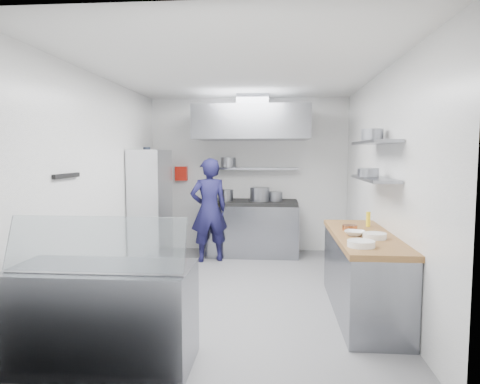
# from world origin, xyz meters

# --- Properties ---
(floor) EXTENTS (5.00, 5.00, 0.00)m
(floor) POSITION_xyz_m (0.00, 0.00, 0.00)
(floor) COLOR slate
(floor) RESTS_ON ground
(ceiling) EXTENTS (5.00, 5.00, 0.00)m
(ceiling) POSITION_xyz_m (0.00, 0.00, 2.80)
(ceiling) COLOR silver
(ceiling) RESTS_ON wall_back
(wall_back) EXTENTS (3.60, 2.80, 0.02)m
(wall_back) POSITION_xyz_m (0.00, 2.50, 1.40)
(wall_back) COLOR white
(wall_back) RESTS_ON floor
(wall_front) EXTENTS (3.60, 2.80, 0.02)m
(wall_front) POSITION_xyz_m (0.00, -2.50, 1.40)
(wall_front) COLOR white
(wall_front) RESTS_ON floor
(wall_left) EXTENTS (2.80, 5.00, 0.02)m
(wall_left) POSITION_xyz_m (-1.80, 0.00, 1.40)
(wall_left) COLOR white
(wall_left) RESTS_ON floor
(wall_right) EXTENTS (2.80, 5.00, 0.02)m
(wall_right) POSITION_xyz_m (1.80, 0.00, 1.40)
(wall_right) COLOR white
(wall_right) RESTS_ON floor
(gas_range) EXTENTS (1.60, 0.80, 0.90)m
(gas_range) POSITION_xyz_m (0.10, 2.10, 0.45)
(gas_range) COLOR gray
(gas_range) RESTS_ON floor
(cooktop) EXTENTS (1.57, 0.78, 0.06)m
(cooktop) POSITION_xyz_m (0.10, 2.10, 0.93)
(cooktop) COLOR black
(cooktop) RESTS_ON gas_range
(stock_pot_left) EXTENTS (0.28, 0.28, 0.20)m
(stock_pot_left) POSITION_xyz_m (-0.38, 2.06, 1.06)
(stock_pot_left) COLOR slate
(stock_pot_left) RESTS_ON cooktop
(stock_pot_mid) EXTENTS (0.34, 0.34, 0.24)m
(stock_pot_mid) POSITION_xyz_m (0.22, 2.05, 1.08)
(stock_pot_mid) COLOR slate
(stock_pot_mid) RESTS_ON cooktop
(stock_pot_right) EXTENTS (0.25, 0.25, 0.16)m
(stock_pot_right) POSITION_xyz_m (0.50, 2.12, 1.04)
(stock_pot_right) COLOR slate
(stock_pot_right) RESTS_ON cooktop
(over_range_shelf) EXTENTS (1.60, 0.30, 0.04)m
(over_range_shelf) POSITION_xyz_m (0.10, 2.34, 1.52)
(over_range_shelf) COLOR gray
(over_range_shelf) RESTS_ON wall_back
(shelf_pot_a) EXTENTS (0.27, 0.27, 0.18)m
(shelf_pot_a) POSITION_xyz_m (-0.37, 2.43, 1.63)
(shelf_pot_a) COLOR slate
(shelf_pot_a) RESTS_ON over_range_shelf
(extractor_hood) EXTENTS (1.90, 1.15, 0.55)m
(extractor_hood) POSITION_xyz_m (0.10, 1.93, 2.30)
(extractor_hood) COLOR gray
(extractor_hood) RESTS_ON wall_back
(hood_duct) EXTENTS (0.55, 0.55, 0.24)m
(hood_duct) POSITION_xyz_m (0.10, 2.15, 2.68)
(hood_duct) COLOR slate
(hood_duct) RESTS_ON extractor_hood
(red_firebox) EXTENTS (0.22, 0.10, 0.26)m
(red_firebox) POSITION_xyz_m (-1.25, 2.44, 1.42)
(red_firebox) COLOR red
(red_firebox) RESTS_ON wall_back
(chef) EXTENTS (0.73, 0.61, 1.72)m
(chef) POSITION_xyz_m (-0.60, 1.58, 0.86)
(chef) COLOR #15143D
(chef) RESTS_ON floor
(wire_rack) EXTENTS (0.50, 0.90, 1.85)m
(wire_rack) POSITION_xyz_m (-1.53, 1.40, 0.93)
(wire_rack) COLOR silver
(wire_rack) RESTS_ON floor
(rack_bin_a) EXTENTS (0.17, 0.21, 0.19)m
(rack_bin_a) POSITION_xyz_m (-1.53, 1.09, 0.80)
(rack_bin_a) COLOR white
(rack_bin_a) RESTS_ON wire_rack
(rack_bin_b) EXTENTS (0.15, 0.19, 0.17)m
(rack_bin_b) POSITION_xyz_m (-1.53, 1.48, 1.30)
(rack_bin_b) COLOR yellow
(rack_bin_b) RESTS_ON wire_rack
(rack_jar) EXTENTS (0.11, 0.11, 0.18)m
(rack_jar) POSITION_xyz_m (-1.48, 1.08, 1.80)
(rack_jar) COLOR black
(rack_jar) RESTS_ON wire_rack
(knife_strip) EXTENTS (0.04, 0.55, 0.05)m
(knife_strip) POSITION_xyz_m (-1.78, -0.90, 1.55)
(knife_strip) COLOR black
(knife_strip) RESTS_ON wall_left
(prep_counter_base) EXTENTS (0.62, 2.00, 0.84)m
(prep_counter_base) POSITION_xyz_m (1.48, -0.60, 0.42)
(prep_counter_base) COLOR gray
(prep_counter_base) RESTS_ON floor
(prep_counter_top) EXTENTS (0.65, 2.04, 0.06)m
(prep_counter_top) POSITION_xyz_m (1.48, -0.60, 0.87)
(prep_counter_top) COLOR olive
(prep_counter_top) RESTS_ON prep_counter_base
(plate_stack_a) EXTENTS (0.26, 0.26, 0.06)m
(plate_stack_a) POSITION_xyz_m (1.32, -1.27, 0.93)
(plate_stack_a) COLOR white
(plate_stack_a) RESTS_ON prep_counter_top
(plate_stack_b) EXTENTS (0.24, 0.24, 0.06)m
(plate_stack_b) POSITION_xyz_m (1.54, -0.85, 0.93)
(plate_stack_b) COLOR white
(plate_stack_b) RESTS_ON prep_counter_top
(copper_pan) EXTENTS (0.17, 0.17, 0.06)m
(copper_pan) POSITION_xyz_m (1.37, -0.37, 0.93)
(copper_pan) COLOR #BC6535
(copper_pan) RESTS_ON prep_counter_top
(squeeze_bottle) EXTENTS (0.05, 0.05, 0.18)m
(squeeze_bottle) POSITION_xyz_m (1.63, -0.09, 0.99)
(squeeze_bottle) COLOR yellow
(squeeze_bottle) RESTS_ON prep_counter_top
(mixing_bowl) EXTENTS (0.28, 0.28, 0.05)m
(mixing_bowl) POSITION_xyz_m (1.36, -0.69, 0.93)
(mixing_bowl) COLOR white
(mixing_bowl) RESTS_ON prep_counter_top
(wall_shelf_lower) EXTENTS (0.30, 1.30, 0.04)m
(wall_shelf_lower) POSITION_xyz_m (1.64, -0.30, 1.50)
(wall_shelf_lower) COLOR gray
(wall_shelf_lower) RESTS_ON wall_right
(wall_shelf_upper) EXTENTS (0.30, 1.30, 0.04)m
(wall_shelf_upper) POSITION_xyz_m (1.64, -0.30, 1.92)
(wall_shelf_upper) COLOR gray
(wall_shelf_upper) RESTS_ON wall_right
(shelf_pot_c) EXTENTS (0.25, 0.25, 0.10)m
(shelf_pot_c) POSITION_xyz_m (1.57, -0.30, 1.57)
(shelf_pot_c) COLOR slate
(shelf_pot_c) RESTS_ON wall_shelf_lower
(shelf_pot_d) EXTENTS (0.25, 0.25, 0.14)m
(shelf_pot_d) POSITION_xyz_m (1.63, -0.21, 2.01)
(shelf_pot_d) COLOR slate
(shelf_pot_d) RESTS_ON wall_shelf_upper
(display_case) EXTENTS (1.50, 0.70, 0.85)m
(display_case) POSITION_xyz_m (-0.94, -2.00, 0.42)
(display_case) COLOR gray
(display_case) RESTS_ON floor
(display_glass) EXTENTS (1.47, 0.19, 0.42)m
(display_glass) POSITION_xyz_m (-0.94, -2.12, 1.07)
(display_glass) COLOR silver
(display_glass) RESTS_ON display_case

